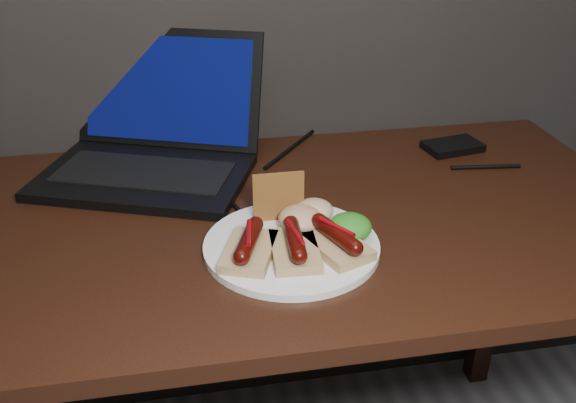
% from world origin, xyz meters
% --- Properties ---
extents(desk, '(1.40, 0.70, 0.75)m').
position_xyz_m(desk, '(0.00, 1.38, 0.66)').
color(desk, black).
rests_on(desk, ground).
extents(laptop, '(0.48, 0.46, 0.25)m').
position_xyz_m(laptop, '(-0.17, 1.62, 0.80)').
color(laptop, black).
rests_on(laptop, desk).
extents(hard_drive, '(0.13, 0.09, 0.02)m').
position_xyz_m(hard_drive, '(0.45, 1.59, 0.76)').
color(hard_drive, black).
rests_on(hard_drive, desk).
extents(desk_cables, '(1.05, 0.40, 0.01)m').
position_xyz_m(desk_cables, '(-0.02, 1.53, 0.75)').
color(desk_cables, black).
rests_on(desk_cables, desk).
extents(plate, '(0.32, 0.32, 0.01)m').
position_xyz_m(plate, '(0.04, 1.27, 0.76)').
color(plate, white).
rests_on(plate, desk).
extents(bread_sausage_left, '(0.11, 0.13, 0.04)m').
position_xyz_m(bread_sausage_left, '(-0.03, 1.24, 0.78)').
color(bread_sausage_left, tan).
rests_on(bread_sausage_left, plate).
extents(bread_sausage_center, '(0.08, 0.12, 0.04)m').
position_xyz_m(bread_sausage_center, '(0.04, 1.23, 0.78)').
color(bread_sausage_center, tan).
rests_on(bread_sausage_center, plate).
extents(bread_sausage_right, '(0.11, 0.13, 0.04)m').
position_xyz_m(bread_sausage_right, '(0.10, 1.24, 0.78)').
color(bread_sausage_right, tan).
rests_on(bread_sausage_right, plate).
extents(crispbread, '(0.09, 0.01, 0.08)m').
position_xyz_m(crispbread, '(0.03, 1.35, 0.80)').
color(crispbread, '#A8612E').
rests_on(crispbread, plate).
extents(salad_greens, '(0.07, 0.07, 0.04)m').
position_xyz_m(salad_greens, '(0.14, 1.27, 0.78)').
color(salad_greens, '#195E12').
rests_on(salad_greens, plate).
extents(salsa_mound, '(0.07, 0.07, 0.04)m').
position_xyz_m(salsa_mound, '(0.06, 1.31, 0.78)').
color(salsa_mound, maroon).
rests_on(salsa_mound, plate).
extents(coleslaw_mound, '(0.06, 0.06, 0.04)m').
position_xyz_m(coleslaw_mound, '(0.09, 1.33, 0.78)').
color(coleslaw_mound, beige).
rests_on(coleslaw_mound, plate).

